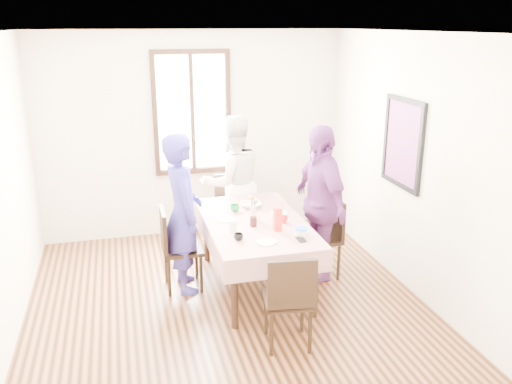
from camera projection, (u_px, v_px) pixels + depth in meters
ground at (229, 310)px, 5.39m from camera, size 4.50×4.50×0.00m
back_wall at (193, 135)px, 7.05m from camera, size 4.00×0.00×4.00m
right_wall at (418, 168)px, 5.46m from camera, size 0.00×4.50×4.50m
window_frame at (192, 113)px, 6.94m from camera, size 1.02×0.06×1.62m
window_pane at (192, 113)px, 6.95m from camera, size 0.90×0.02×1.50m
art_poster at (403, 143)px, 5.67m from camera, size 0.04×0.76×0.96m
dining_table at (255, 254)px, 5.79m from camera, size 0.92×1.69×0.75m
tablecloth at (255, 221)px, 5.67m from camera, size 1.04×1.81×0.01m
chair_left at (182, 249)px, 5.73m from camera, size 0.42×0.42×0.91m
chair_right at (319, 238)px, 6.00m from camera, size 0.44×0.44×0.91m
chair_far at (232, 212)px, 6.83m from camera, size 0.47×0.47×0.91m
chair_near at (288, 298)px, 4.70m from camera, size 0.47×0.47×0.91m
person_left at (183, 213)px, 5.61m from camera, size 0.45×0.65×1.72m
person_far at (232, 183)px, 6.69m from camera, size 0.94×0.79×1.71m
person_right at (319, 203)px, 5.87m from camera, size 0.53×1.07×1.75m
mug_black at (239, 237)px, 5.15m from camera, size 0.11×0.11×0.07m
mug_flag at (284, 219)px, 5.60m from camera, size 0.10×0.10×0.08m
mug_green at (235, 208)px, 5.94m from camera, size 0.13×0.13×0.08m
serving_bowl at (251, 205)px, 6.07m from camera, size 0.24×0.24×0.06m
juice_carton at (278, 219)px, 5.37m from camera, size 0.08×0.08×0.24m
butter_tub at (301, 232)px, 5.28m from camera, size 0.13×0.13×0.06m
jam_jar at (253, 222)px, 5.51m from camera, size 0.07×0.07×0.10m
drinking_glass at (233, 226)px, 5.38m from camera, size 0.08×0.08×0.11m
smartphone at (301, 239)px, 5.17m from camera, size 0.07×0.15×0.01m
flower_vase at (253, 213)px, 5.71m from camera, size 0.07×0.07×0.14m
plate_left at (225, 219)px, 5.70m from camera, size 0.20×0.20×0.01m
plate_right at (279, 214)px, 5.87m from camera, size 0.20×0.20×0.01m
plate_near at (267, 242)px, 5.11m from camera, size 0.20×0.20×0.01m
butter_lid at (301, 229)px, 5.27m from camera, size 0.12×0.12×0.01m
flower_bunch at (253, 202)px, 5.68m from camera, size 0.09×0.09×0.10m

